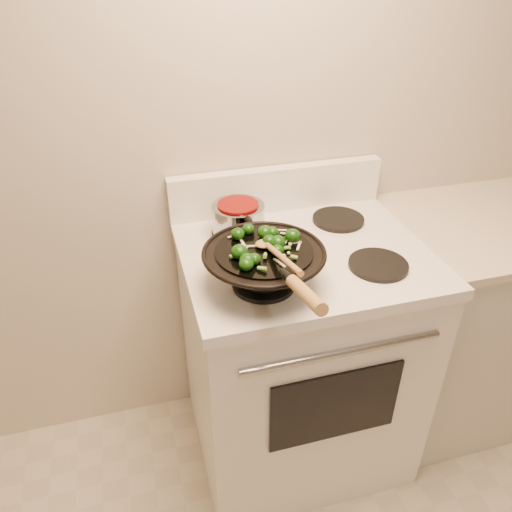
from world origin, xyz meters
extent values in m
plane|color=beige|center=(0.00, 1.50, 1.30)|extent=(3.50, 0.00, 3.50)
cube|color=white|center=(-0.01, 1.17, 0.44)|extent=(0.76, 0.64, 0.88)
cube|color=white|center=(-0.01, 1.17, 0.90)|extent=(0.78, 0.66, 0.04)
cube|color=white|center=(-0.01, 1.47, 1.00)|extent=(0.78, 0.05, 0.16)
cylinder|color=#93959B|center=(-0.01, 0.84, 0.78)|extent=(0.60, 0.02, 0.02)
cube|color=black|center=(-0.01, 0.84, 0.55)|extent=(0.42, 0.01, 0.28)
cylinder|color=black|center=(-0.19, 1.02, 0.93)|extent=(0.18, 0.18, 0.01)
cylinder|color=black|center=(0.17, 1.02, 0.93)|extent=(0.18, 0.18, 0.01)
cylinder|color=black|center=(-0.19, 1.32, 0.93)|extent=(0.18, 0.18, 0.01)
cylinder|color=black|center=(0.17, 1.32, 0.93)|extent=(0.18, 0.18, 0.01)
cube|color=silver|center=(0.81, 1.20, 0.44)|extent=(0.81, 0.60, 0.88)
torus|color=black|center=(-0.19, 1.02, 1.03)|extent=(0.34, 0.34, 0.01)
cylinder|color=black|center=(-0.19, 1.02, 1.04)|extent=(0.27, 0.27, 0.01)
cylinder|color=black|center=(-0.18, 0.83, 1.08)|extent=(0.03, 0.06, 0.04)
cylinder|color=#A0763E|center=(-0.18, 0.71, 1.11)|extent=(0.03, 0.18, 0.07)
ellipsoid|color=#0F3908|center=(-0.23, 0.96, 1.05)|extent=(0.04, 0.04, 0.03)
cylinder|color=#477E2D|center=(-0.22, 0.96, 1.04)|extent=(0.02, 0.02, 0.01)
ellipsoid|color=#0F3908|center=(-0.26, 1.00, 1.06)|extent=(0.05, 0.05, 0.04)
ellipsoid|color=#0F3908|center=(-0.17, 1.04, 1.05)|extent=(0.04, 0.04, 0.03)
ellipsoid|color=#0F3908|center=(-0.16, 1.09, 1.06)|extent=(0.04, 0.04, 0.04)
cylinder|color=#477E2D|center=(-0.15, 1.09, 1.04)|extent=(0.02, 0.02, 0.02)
ellipsoid|color=#0F3908|center=(-0.16, 0.99, 1.05)|extent=(0.04, 0.04, 0.03)
ellipsoid|color=#0F3908|center=(-0.10, 1.05, 1.06)|extent=(0.04, 0.04, 0.04)
ellipsoid|color=#0F3908|center=(-0.20, 1.12, 1.05)|extent=(0.04, 0.04, 0.03)
cylinder|color=#477E2D|center=(-0.19, 1.12, 1.04)|extent=(0.02, 0.02, 0.02)
ellipsoid|color=#0F3908|center=(-0.15, 1.03, 1.06)|extent=(0.04, 0.04, 0.04)
ellipsoid|color=#0F3908|center=(-0.26, 0.94, 1.05)|extent=(0.04, 0.04, 0.03)
ellipsoid|color=#0F3908|center=(-0.25, 0.96, 1.06)|extent=(0.04, 0.04, 0.04)
cylinder|color=#477E2D|center=(-0.24, 0.96, 1.04)|extent=(0.02, 0.01, 0.01)
ellipsoid|color=#0F3908|center=(-0.24, 1.10, 1.05)|extent=(0.04, 0.04, 0.03)
ellipsoid|color=#0F3908|center=(-0.14, 1.08, 1.05)|extent=(0.04, 0.04, 0.03)
cube|color=white|center=(-0.25, 1.05, 1.04)|extent=(0.03, 0.03, 0.00)
cube|color=white|center=(-0.25, 1.11, 1.04)|extent=(0.04, 0.01, 0.00)
cube|color=white|center=(-0.12, 1.11, 1.04)|extent=(0.05, 0.02, 0.00)
cube|color=white|center=(-0.14, 1.03, 1.04)|extent=(0.03, 0.03, 0.00)
cube|color=white|center=(-0.23, 1.06, 1.04)|extent=(0.01, 0.05, 0.00)
cube|color=white|center=(-0.09, 1.03, 1.04)|extent=(0.04, 0.01, 0.00)
cube|color=white|center=(-0.11, 1.05, 1.04)|extent=(0.04, 0.04, 0.00)
cube|color=white|center=(-0.09, 1.01, 1.04)|extent=(0.03, 0.05, 0.00)
cube|color=white|center=(-0.17, 0.94, 1.04)|extent=(0.02, 0.05, 0.00)
cube|color=white|center=(-0.21, 1.04, 1.04)|extent=(0.04, 0.01, 0.00)
cube|color=white|center=(-0.10, 1.08, 1.04)|extent=(0.04, 0.02, 0.00)
cylinder|color=#68AB37|center=(-0.14, 1.03, 1.05)|extent=(0.02, 0.02, 0.01)
cylinder|color=#68AB37|center=(-0.10, 1.06, 1.05)|extent=(0.02, 0.01, 0.01)
cylinder|color=#68AB37|center=(-0.12, 0.95, 1.05)|extent=(0.03, 0.02, 0.02)
cylinder|color=#68AB37|center=(-0.20, 0.98, 1.05)|extent=(0.03, 0.02, 0.01)
cylinder|color=#68AB37|center=(-0.22, 0.92, 1.05)|extent=(0.02, 0.02, 0.01)
cylinder|color=#68AB37|center=(-0.17, 1.05, 1.05)|extent=(0.02, 0.02, 0.01)
cylinder|color=#68AB37|center=(-0.14, 1.08, 1.05)|extent=(0.02, 0.01, 0.01)
cylinder|color=#68AB37|center=(-0.13, 1.00, 1.05)|extent=(0.02, 0.02, 0.02)
cylinder|color=#68AB37|center=(-0.28, 1.01, 1.05)|extent=(0.01, 0.02, 0.01)
sphere|color=#F5EBAD|center=(-0.11, 1.02, 1.04)|extent=(0.01, 0.01, 0.01)
sphere|color=#F5EBAD|center=(-0.15, 0.99, 1.04)|extent=(0.01, 0.01, 0.01)
sphere|color=#F5EBAD|center=(-0.13, 0.98, 1.04)|extent=(0.01, 0.01, 0.01)
sphere|color=#F5EBAD|center=(-0.15, 0.97, 1.04)|extent=(0.01, 0.01, 0.01)
sphere|color=#F5EBAD|center=(-0.16, 1.01, 1.04)|extent=(0.01, 0.01, 0.01)
ellipsoid|color=#A0763E|center=(-0.18, 1.04, 1.05)|extent=(0.06, 0.05, 0.02)
cylinder|color=#A0763E|center=(-0.17, 0.91, 1.08)|extent=(0.03, 0.25, 0.08)
cylinder|color=#93959B|center=(-0.19, 1.32, 0.98)|extent=(0.17, 0.17, 0.10)
cylinder|color=#690705|center=(-0.19, 1.32, 1.03)|extent=(0.13, 0.13, 0.01)
cylinder|color=black|center=(-0.17, 1.18, 1.03)|extent=(0.03, 0.11, 0.02)
camera|label=1|loc=(-0.52, -0.09, 1.76)|focal=35.00mm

